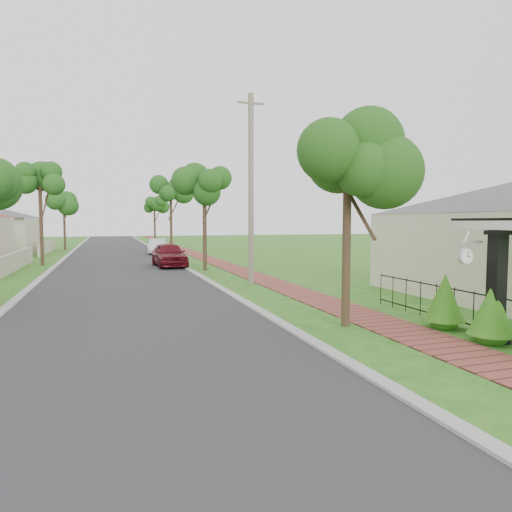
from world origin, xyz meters
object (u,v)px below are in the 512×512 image
utility_pole (251,189)px  station_clock (466,255)px  parked_car_red (169,255)px  near_tree (348,173)px  parked_car_white (158,247)px  porch_post (496,293)px

utility_pole → station_clock: size_ratio=12.68×
parked_car_red → near_tree: near_tree is taller
parked_car_red → station_clock: 19.66m
parked_car_white → station_clock: bearing=-73.2°
near_tree → station_clock: 3.43m
near_tree → utility_pole: 8.50m
parked_car_white → station_clock: 30.64m
parked_car_red → parked_car_white: parked_car_red is taller
parked_car_red → near_tree: 17.52m
porch_post → utility_pole: bearing=101.6°
station_clock → parked_car_red: bearing=102.4°
station_clock → porch_post: bearing=-39.4°
parked_car_white → parked_car_red: bearing=-82.6°
porch_post → parked_car_white: bearing=97.8°
utility_pole → station_clock: utility_pole is taller
parked_car_red → porch_post: bearing=-79.5°
porch_post → parked_car_white: (-4.22, 30.78, -0.49)m
porch_post → near_tree: (-2.35, 2.50, 2.81)m
porch_post → parked_car_red: (-4.69, 19.57, -0.40)m
near_tree → utility_pole: (0.10, 8.50, 0.20)m
parked_car_white → utility_pole: utility_pole is taller
parked_car_white → near_tree: 28.53m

